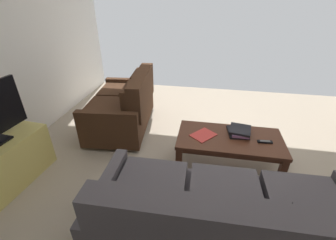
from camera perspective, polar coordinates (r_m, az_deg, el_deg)
ground_plane at (r=3.00m, az=12.63°, el=-10.51°), size 5.46×5.14×0.01m
sofa_main at (r=1.93m, az=13.98°, el=-23.88°), size 2.03×0.93×0.87m
loveseat_near at (r=3.54m, az=-10.77°, el=3.45°), size 0.95×1.43×0.88m
coffee_table at (r=2.75m, az=15.10°, el=-5.33°), size 1.20×0.61×0.43m
tv_stand at (r=3.07m, az=-36.18°, el=-9.07°), size 0.54×1.01×0.53m
book_stack at (r=2.79m, az=17.45°, el=-2.66°), size 0.28×0.31×0.08m
tv_remote at (r=2.75m, az=23.13°, el=-5.04°), size 0.16×0.06×0.02m
loose_magazine at (r=2.69m, az=8.84°, el=-3.72°), size 0.33×0.34×0.01m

